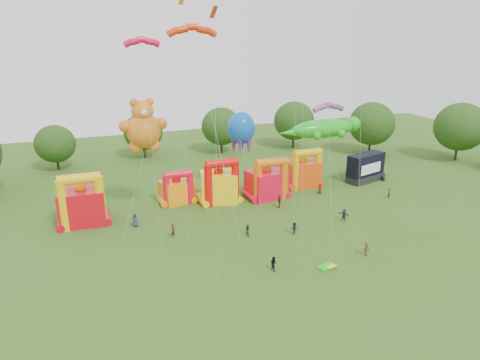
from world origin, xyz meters
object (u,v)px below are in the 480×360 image
object	(u,v)px
bouncy_castle_0	(82,204)
spectator_4	(279,201)
spectator_0	(135,220)
gecko_kite	(326,138)
teddy_bear_kite	(137,172)
stage_trailer	(366,168)
octopus_kite	(242,136)
bouncy_castle_2	(219,185)

from	to	relation	value
bouncy_castle_0	spectator_4	xyz separation A→B (m)	(26.46, -4.30, -1.79)
spectator_0	gecko_kite	bearing A→B (deg)	13.72
teddy_bear_kite	spectator_0	size ratio (longest dim) A/B	8.92
stage_trailer	spectator_4	xyz separation A→B (m)	(-19.06, -5.64, -1.32)
stage_trailer	octopus_kite	world-z (taller)	octopus_kite
octopus_kite	spectator_4	bearing A→B (deg)	-73.96
bouncy_castle_0	teddy_bear_kite	bearing A→B (deg)	-16.98
octopus_kite	gecko_kite	bearing A→B (deg)	-3.47
bouncy_castle_0	stage_trailer	size ratio (longest dim) A/B	0.95
stage_trailer	gecko_kite	bearing A→B (deg)	165.13
spectator_4	gecko_kite	bearing A→B (deg)	152.34
bouncy_castle_0	spectator_0	bearing A→B (deg)	-29.09
stage_trailer	spectator_0	world-z (taller)	stage_trailer
teddy_bear_kite	spectator_4	world-z (taller)	teddy_bear_kite
bouncy_castle_2	octopus_kite	size ratio (longest dim) A/B	0.54
teddy_bear_kite	bouncy_castle_0	bearing A→B (deg)	163.02
stage_trailer	octopus_kite	bearing A→B (deg)	172.69
bouncy_castle_0	octopus_kite	size ratio (longest dim) A/B	0.57
teddy_bear_kite	octopus_kite	bearing A→B (deg)	20.24
teddy_bear_kite	gecko_kite	world-z (taller)	teddy_bear_kite
octopus_kite	spectator_4	xyz separation A→B (m)	(2.41, -8.40, -8.09)
bouncy_castle_0	stage_trailer	distance (m)	45.54
gecko_kite	spectator_0	size ratio (longest dim) A/B	8.41
stage_trailer	spectator_0	distance (m)	39.69
stage_trailer	octopus_kite	distance (m)	22.68
octopus_kite	spectator_0	world-z (taller)	octopus_kite
teddy_bear_kite	bouncy_castle_2	bearing A→B (deg)	14.79
bouncy_castle_2	octopus_kite	bearing A→B (deg)	32.15
teddy_bear_kite	spectator_0	xyz separation A→B (m)	(-0.94, -1.25, -6.13)
teddy_bear_kite	spectator_4	size ratio (longest dim) A/B	8.36
spectator_0	spectator_4	world-z (taller)	spectator_4
gecko_kite	octopus_kite	world-z (taller)	octopus_kite
bouncy_castle_2	spectator_4	size ratio (longest dim) A/B	3.58
gecko_kite	octopus_kite	distance (m)	14.47
stage_trailer	teddy_bear_kite	xyz separation A→B (m)	(-38.44, -3.50, 4.75)
stage_trailer	spectator_4	distance (m)	19.92
bouncy_castle_2	octopus_kite	distance (m)	8.63
spectator_0	spectator_4	distance (m)	20.33
octopus_kite	spectator_0	size ratio (longest dim) A/B	7.03
bouncy_castle_0	gecko_kite	size ratio (longest dim) A/B	0.48
octopus_kite	bouncy_castle_0	bearing A→B (deg)	-170.34
bouncy_castle_2	spectator_0	xyz separation A→B (m)	(-13.03, -4.45, -1.72)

